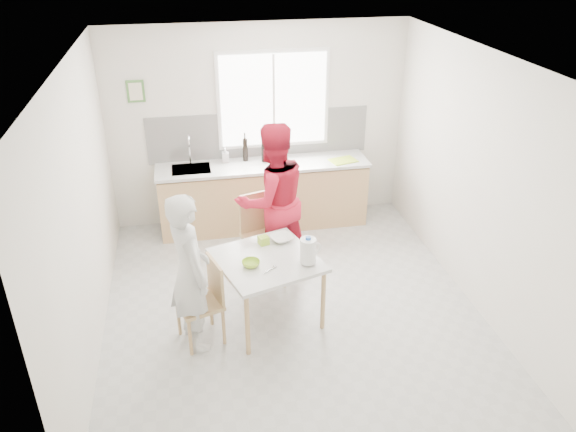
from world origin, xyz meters
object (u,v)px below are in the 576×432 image
bowl_white (282,238)px  wine_bottle_b (264,151)px  chair_left (205,298)px  person_red (272,200)px  person_white (190,273)px  bowl_green (251,263)px  milk_jug (308,250)px  chair_far (263,232)px  wine_bottle_a (245,149)px  dining_table (267,265)px

bowl_white → wine_bottle_b: wine_bottle_b is taller
chair_left → person_red: person_red is taller
person_white → bowl_green: person_white is taller
milk_jug → chair_far: bearing=88.7°
chair_far → person_red: size_ratio=0.54×
chair_far → wine_bottle_b: (0.22, 1.28, 0.51)m
bowl_white → person_red: bearing=89.6°
person_white → chair_left: bearing=-90.0°
person_white → bowl_white: size_ratio=7.04×
person_white → wine_bottle_a: (0.84, 2.48, 0.25)m
chair_far → milk_jug: 1.16m
bowl_white → wine_bottle_a: bearing=94.4°
bowl_white → wine_bottle_a: (-0.15, 1.91, 0.31)m
person_white → milk_jug: 1.17m
person_white → person_red: 1.55m
chair_left → bowl_green: chair_left is taller
bowl_white → bowl_green: bearing=-131.7°
chair_far → person_white: size_ratio=0.61×
wine_bottle_b → chair_far: bearing=-99.7°
chair_far → person_white: 1.45m
milk_jug → wine_bottle_a: (-0.33, 2.41, 0.18)m
chair_far → wine_bottle_b: 1.39m
dining_table → chair_far: chair_far is taller
person_red → milk_jug: bearing=81.7°
bowl_white → milk_jug: milk_jug is taller
wine_bottle_a → bowl_white: bearing=-85.6°
dining_table → wine_bottle_b: bearing=81.9°
milk_jug → wine_bottle_b: 2.35m
wine_bottle_b → wine_bottle_a: bearing=163.5°
chair_left → person_red: bearing=125.5°
dining_table → person_red: size_ratio=0.65×
person_red → milk_jug: size_ratio=6.51×
milk_jug → wine_bottle_a: 2.44m
chair_left → chair_far: (0.74, 1.10, 0.07)m
chair_far → wine_bottle_a: (-0.02, 1.35, 0.52)m
wine_bottle_b → bowl_green: bearing=-102.0°
bowl_green → milk_jug: milk_jug is taller
dining_table → person_red: (0.22, 0.94, 0.26)m
dining_table → wine_bottle_b: size_ratio=4.03×
person_red → chair_left: bearing=35.5°
dining_table → bowl_green: bowl_green is taller
chair_left → wine_bottle_a: bearing=146.3°
wine_bottle_a → person_red: bearing=-83.4°
person_red → wine_bottle_b: 1.24m
chair_left → person_white: size_ratio=0.54×
wine_bottle_a → wine_bottle_b: (0.24, -0.07, -0.01)m
person_red → wine_bottle_b: person_red is taller
bowl_green → wine_bottle_b: wine_bottle_b is taller
bowl_green → bowl_white: same height
bowl_green → chair_far: bearing=75.2°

